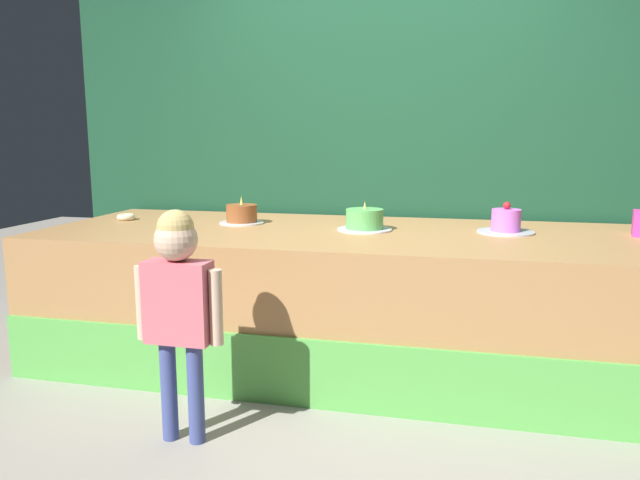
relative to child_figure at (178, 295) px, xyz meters
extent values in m
plane|color=gray|center=(0.62, 0.45, -0.67)|extent=(12.00, 12.00, 0.00)
cube|color=#B27F4C|center=(0.62, 1.12, -0.27)|extent=(3.78, 1.34, 0.80)
cube|color=#59B24C|center=(0.62, 0.44, -0.49)|extent=(3.78, 0.02, 0.36)
cube|color=#19472D|center=(0.62, 1.89, 0.90)|extent=(4.54, 0.08, 3.15)
cylinder|color=#3F4C8C|center=(-0.06, 0.00, -0.44)|extent=(0.07, 0.07, 0.46)
cylinder|color=#3F4C8C|center=(0.06, 0.00, -0.44)|extent=(0.07, 0.07, 0.46)
cube|color=#D86672|center=(0.00, 0.00, -0.03)|extent=(0.29, 0.13, 0.36)
cylinder|color=beige|center=(-0.17, 0.00, -0.05)|extent=(0.06, 0.06, 0.33)
cylinder|color=beige|center=(0.17, 0.00, -0.05)|extent=(0.06, 0.06, 0.33)
sphere|color=beige|center=(0.00, 0.00, 0.24)|extent=(0.18, 0.18, 0.18)
sphere|color=tan|center=(0.00, 0.00, 0.29)|extent=(0.16, 0.16, 0.16)
torus|color=beige|center=(-0.98, 1.24, 0.14)|extent=(0.12, 0.12, 0.04)
cylinder|color=silver|center=(-0.18, 1.26, 0.13)|extent=(0.28, 0.28, 0.01)
cylinder|color=brown|center=(-0.18, 1.26, 0.19)|extent=(0.19, 0.19, 0.11)
cone|color=#F2E566|center=(-0.18, 1.26, 0.27)|extent=(0.02, 0.02, 0.06)
cylinder|color=silver|center=(0.62, 1.16, 0.13)|extent=(0.32, 0.32, 0.01)
cylinder|color=#59B259|center=(0.62, 1.16, 0.19)|extent=(0.22, 0.22, 0.12)
cone|color=#F2E566|center=(0.62, 1.16, 0.27)|extent=(0.02, 0.02, 0.05)
cylinder|color=silver|center=(1.43, 1.25, 0.13)|extent=(0.32, 0.32, 0.01)
cylinder|color=#CC66D8|center=(1.43, 1.25, 0.20)|extent=(0.16, 0.16, 0.13)
sphere|color=red|center=(1.43, 1.25, 0.28)|extent=(0.04, 0.04, 0.04)
camera|label=1|loc=(1.16, -2.28, 0.67)|focal=33.50mm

